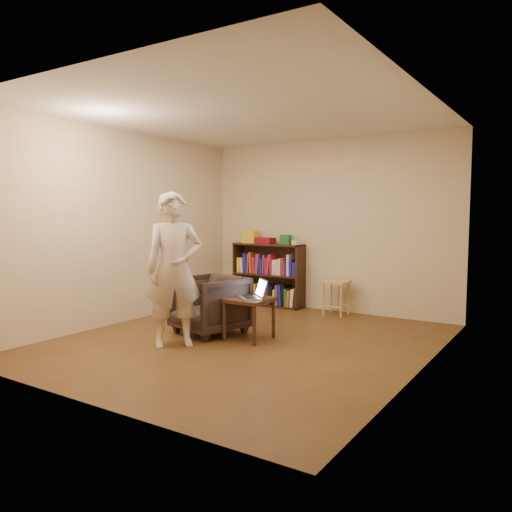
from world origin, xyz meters
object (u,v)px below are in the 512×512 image
Objects in this scene: side_table at (249,305)px; armchair at (209,305)px; bookshelf at (269,278)px; laptop at (255,294)px; stool at (336,287)px; person at (174,270)px.

armchair is at bearing -178.62° from side_table.
bookshelf reaches higher than laptop.
stool is (1.23, -0.13, -0.03)m from bookshelf.
stool is 1.89m from side_table.
bookshelf is at bearing 115.58° from armchair.
armchair is 0.59m from side_table.
armchair is (-0.87, -1.88, -0.05)m from stool.
armchair is at bearing -79.79° from bookshelf.
bookshelf is 2.21m from side_table.
bookshelf is 2.42× the size of side_table.
bookshelf is 1.24m from stool.
armchair is 1.60× the size of side_table.
stool is 1.87m from laptop.
person is (0.04, -0.67, 0.50)m from armchair.
bookshelf reaches higher than stool.
person is (-0.55, -0.69, 0.45)m from side_table.
stool is 1.02× the size of side_table.
stool reaches higher than side_table.
stool is 0.64× the size of armchair.
side_table is 0.15m from laptop.
bookshelf is at bearing 174.13° from stool.
laptop is at bearing -96.82° from stool.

